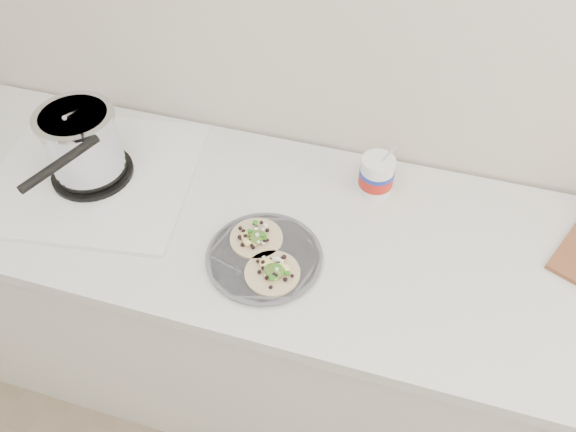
# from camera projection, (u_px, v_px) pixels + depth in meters

# --- Properties ---
(counter) EXTENTS (2.44, 0.66, 0.90)m
(counter) POSITION_uv_depth(u_px,v_px,m) (333.00, 328.00, 1.74)
(counter) COLOR silver
(counter) RESTS_ON ground
(stove) EXTENTS (0.60, 0.57, 0.26)m
(stove) POSITION_uv_depth(u_px,v_px,m) (87.00, 154.00, 1.48)
(stove) COLOR silver
(stove) RESTS_ON counter
(taco_plate) EXTENTS (0.28, 0.28, 0.04)m
(taco_plate) POSITION_uv_depth(u_px,v_px,m) (264.00, 255.00, 1.34)
(taco_plate) COLOR #53545A
(taco_plate) RESTS_ON counter
(tub) EXTENTS (0.09, 0.09, 0.21)m
(tub) POSITION_uv_depth(u_px,v_px,m) (378.00, 173.00, 1.47)
(tub) COLOR white
(tub) RESTS_ON counter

